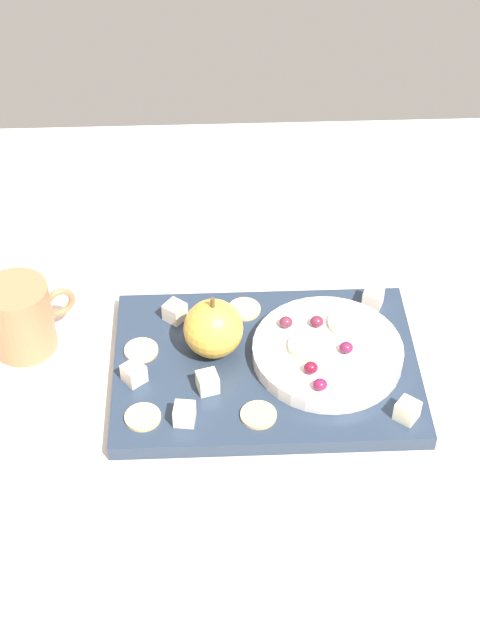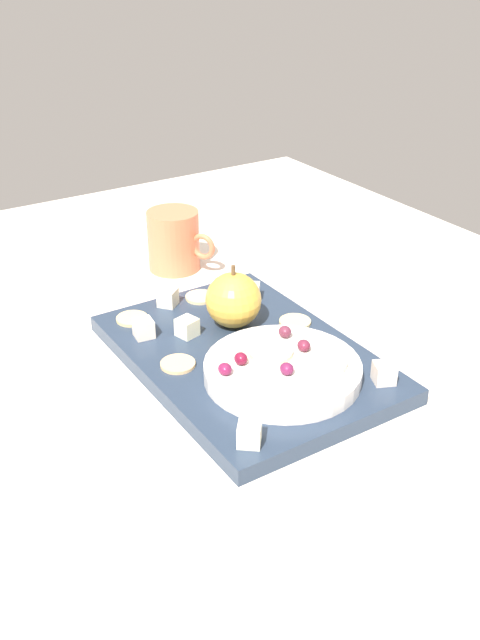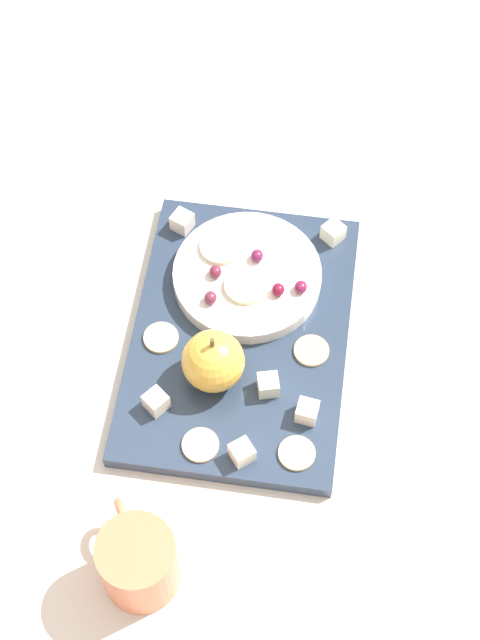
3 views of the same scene
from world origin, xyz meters
The scene contains 23 objects.
table centered at (0.00, 0.00, 1.70)cm, with size 133.95×103.30×3.40cm, color silver.
platter centered at (1.34, -3.84, 4.37)cm, with size 35.40×24.56×1.93cm, color #273549.
serving_dish centered at (8.50, -3.60, 6.27)cm, with size 17.50×17.50×1.87cm, color white.
apple_whole centered at (-4.68, -1.71, 8.81)cm, with size 6.96×6.96×6.96cm, color gold.
apple_stem centered at (-4.68, -1.71, 12.89)cm, with size 0.50×0.50×1.20cm, color brown.
cheese_cube_0 centered at (-5.49, -7.90, 6.46)cm, with size 2.26×2.26×2.26cm, color white.
cheese_cube_1 centered at (-13.82, -6.20, 6.46)cm, with size 2.26×2.26×2.26cm, color #F1E7CC.
cheese_cube_2 centered at (16.17, -13.03, 6.46)cm, with size 2.26×2.26×2.26cm, color white.
cheese_cube_3 centered at (15.13, 5.34, 6.46)cm, with size 2.26×2.26×2.26cm, color #F2E0CF.
cheese_cube_4 centered at (-9.28, 3.92, 6.46)cm, with size 2.26×2.26×2.26cm, color #F0E4CC.
cheese_cube_5 centered at (-8.07, -12.50, 6.46)cm, with size 2.26×2.26×2.26cm, color #F0E0CD.
cracker_0 centered at (-13.23, -1.62, 5.53)cm, with size 4.02×4.02×0.40cm, color beige.
cracker_1 centered at (-0.40, -12.17, 5.53)cm, with size 4.02×4.02×0.40cm, color #E3B67D.
cracker_2 centered at (-12.68, -11.96, 5.53)cm, with size 4.02×4.02×0.40cm, color #DEC282.
cracker_3 centered at (-0.79, 5.03, 5.53)cm, with size 4.02×4.02×0.40cm, color #DCC283.
grape_0 centered at (6.87, -10.06, 7.85)cm, with size 1.61×1.45×1.30cm, color maroon.
grape_1 centered at (6.09, -7.53, 7.90)cm, with size 1.61×1.45×1.39cm, color maroon.
grape_2 centered at (7.55, 0.30, 7.87)cm, with size 1.61×1.45×1.33cm, color maroon.
grape_3 centered at (10.45, -4.49, 7.88)cm, with size 1.61×1.45×1.35cm, color maroon.
grape_4 centered at (3.89, 0.02, 7.90)cm, with size 1.61×1.45×1.39cm, color maroon.
apple_slice_0 centered at (6.32, -3.69, 7.50)cm, with size 4.94×4.94×0.60cm, color beige.
apple_slice_1 centered at (11.33, -0.15, 7.50)cm, with size 4.94×4.94×0.60cm, color beige.
cup centered at (-27.38, 2.08, 7.95)cm, with size 10.22×7.76×9.09cm.
Camera 2 is at (62.46, -43.74, 49.68)cm, focal length 40.49 mm.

